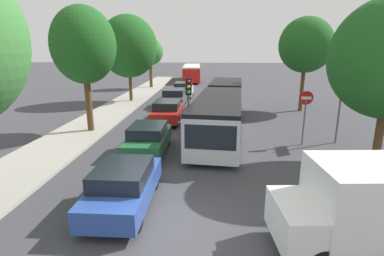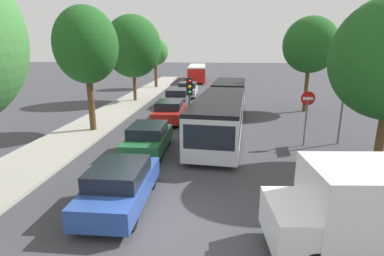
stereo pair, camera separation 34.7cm
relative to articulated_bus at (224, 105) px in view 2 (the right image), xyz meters
The scene contains 17 objects.
ground_plane 12.01m from the articulated_bus, 98.86° to the right, with size 200.00×200.00×0.00m, color #3D3D42.
kerb_strip_left 11.60m from the articulated_bus, 137.62° to the left, with size 3.20×49.13×0.14m, color #9E998E.
articulated_bus is the anchor object (origin of this frame).
city_bus_rear 27.59m from the articulated_bus, 97.68° to the left, with size 2.92×11.04×2.36m.
queued_car_blue 11.36m from the articulated_bus, 107.79° to the right, with size 1.72×4.05×1.41m.
queued_car_green 6.86m from the articulated_bus, 122.97° to the right, with size 1.72×4.05×1.41m.
queued_car_red 3.78m from the articulated_bus, behind, with size 1.79×4.21×1.46m.
queued_car_graphite 7.39m from the articulated_bus, 122.08° to the left, with size 1.86×4.37×1.52m.
queued_car_silver 12.15m from the articulated_bus, 107.11° to the left, with size 1.85×4.33×1.51m.
white_van 13.04m from the articulated_bus, 74.34° to the right, with size 5.13×2.32×2.31m.
traffic_light 4.24m from the articulated_bus, 118.38° to the right, with size 0.35×0.38×3.40m.
no_entry_sign 5.71m from the articulated_bus, 44.53° to the right, with size 0.70×0.08×2.82m.
direction_sign_post 7.01m from the articulated_bus, 30.97° to the right, with size 0.19×1.40×3.60m.
tree_left_mid 9.03m from the articulated_bus, 163.49° to the right, with size 3.59×3.59×7.21m.
tree_left_far 12.17m from the articulated_bus, 135.08° to the left, with size 5.14×5.14×7.82m.
tree_left_distant 20.31m from the articulated_bus, 114.35° to the left, with size 3.22×3.22×6.16m.
tree_right_mid 9.03m from the articulated_bus, 37.80° to the left, with size 4.10×4.10×7.25m.
Camera 2 is at (1.40, -7.45, 4.89)m, focal length 28.00 mm.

